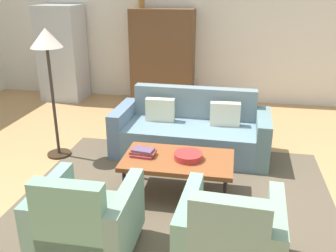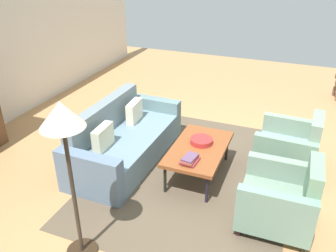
{
  "view_description": "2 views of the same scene",
  "coord_description": "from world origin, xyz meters",
  "px_view_note": "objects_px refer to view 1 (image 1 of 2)",
  "views": [
    {
      "loc": [
        0.37,
        -3.53,
        2.22
      ],
      "look_at": [
        -0.39,
        0.52,
        0.64
      ],
      "focal_mm": 39.57,
      "sensor_mm": 36.0,
      "label": 1
    },
    {
      "loc": [
        -4.11,
        -1.04,
        2.86
      ],
      "look_at": [
        -0.07,
        0.56,
        0.62
      ],
      "focal_mm": 37.27,
      "sensor_mm": 36.0,
      "label": 2
    }
  ],
  "objects_px": {
    "couch": "(191,132)",
    "refrigerator": "(63,53)",
    "book_stack": "(143,152)",
    "cabinet": "(163,57)",
    "floor_lamp": "(47,50)",
    "armchair_left": "(85,224)",
    "fruit_bowl": "(188,156)",
    "armchair_right": "(229,241)",
    "coffee_table": "(178,161)"
  },
  "relations": [
    {
      "from": "armchair_right",
      "to": "cabinet",
      "type": "distance_m",
      "value": 4.85
    },
    {
      "from": "armchair_left",
      "to": "refrigerator",
      "type": "bearing_deg",
      "value": 116.37
    },
    {
      "from": "refrigerator",
      "to": "floor_lamp",
      "type": "relative_size",
      "value": 1.08
    },
    {
      "from": "armchair_right",
      "to": "cabinet",
      "type": "bearing_deg",
      "value": 110.59
    },
    {
      "from": "coffee_table",
      "to": "refrigerator",
      "type": "distance_m",
      "value": 4.42
    },
    {
      "from": "couch",
      "to": "armchair_left",
      "type": "distance_m",
      "value": 2.43
    },
    {
      "from": "fruit_bowl",
      "to": "armchair_right",
      "type": "bearing_deg",
      "value": -67.51
    },
    {
      "from": "couch",
      "to": "book_stack",
      "type": "bearing_deg",
      "value": 72.95
    },
    {
      "from": "book_stack",
      "to": "floor_lamp",
      "type": "height_order",
      "value": "floor_lamp"
    },
    {
      "from": "couch",
      "to": "cabinet",
      "type": "relative_size",
      "value": 1.18
    },
    {
      "from": "cabinet",
      "to": "armchair_left",
      "type": "bearing_deg",
      "value": -86.82
    },
    {
      "from": "couch",
      "to": "refrigerator",
      "type": "xyz_separation_m",
      "value": [
        -2.88,
        2.13,
        0.64
      ]
    },
    {
      "from": "fruit_bowl",
      "to": "cabinet",
      "type": "relative_size",
      "value": 0.17
    },
    {
      "from": "armchair_left",
      "to": "refrigerator",
      "type": "height_order",
      "value": "refrigerator"
    },
    {
      "from": "armchair_right",
      "to": "refrigerator",
      "type": "distance_m",
      "value": 5.7
    },
    {
      "from": "floor_lamp",
      "to": "fruit_bowl",
      "type": "bearing_deg",
      "value": -20.62
    },
    {
      "from": "book_stack",
      "to": "cabinet",
      "type": "bearing_deg",
      "value": 97.72
    },
    {
      "from": "fruit_bowl",
      "to": "cabinet",
      "type": "height_order",
      "value": "cabinet"
    },
    {
      "from": "cabinet",
      "to": "refrigerator",
      "type": "relative_size",
      "value": 0.97
    },
    {
      "from": "fruit_bowl",
      "to": "book_stack",
      "type": "relative_size",
      "value": 1.08
    },
    {
      "from": "floor_lamp",
      "to": "book_stack",
      "type": "bearing_deg",
      "value": -27.14
    },
    {
      "from": "couch",
      "to": "armchair_left",
      "type": "height_order",
      "value": "armchair_left"
    },
    {
      "from": "coffee_table",
      "to": "armchair_left",
      "type": "height_order",
      "value": "armchair_left"
    },
    {
      "from": "armchair_left",
      "to": "coffee_table",
      "type": "bearing_deg",
      "value": 62.26
    },
    {
      "from": "armchair_left",
      "to": "armchair_right",
      "type": "height_order",
      "value": "same"
    },
    {
      "from": "fruit_bowl",
      "to": "book_stack",
      "type": "bearing_deg",
      "value": -179.98
    },
    {
      "from": "couch",
      "to": "coffee_table",
      "type": "distance_m",
      "value": 1.19
    },
    {
      "from": "armchair_right",
      "to": "fruit_bowl",
      "type": "xyz_separation_m",
      "value": [
        -0.48,
        1.17,
        0.14
      ]
    },
    {
      "from": "floor_lamp",
      "to": "armchair_left",
      "type": "bearing_deg",
      "value": -57.82
    },
    {
      "from": "floor_lamp",
      "to": "couch",
      "type": "bearing_deg",
      "value": 14.86
    },
    {
      "from": "coffee_table",
      "to": "cabinet",
      "type": "xyz_separation_m",
      "value": [
        -0.85,
        3.42,
        0.49
      ]
    },
    {
      "from": "coffee_table",
      "to": "cabinet",
      "type": "relative_size",
      "value": 0.67
    },
    {
      "from": "refrigerator",
      "to": "couch",
      "type": "bearing_deg",
      "value": -36.54
    },
    {
      "from": "coffee_table",
      "to": "book_stack",
      "type": "bearing_deg",
      "value": -179.97
    },
    {
      "from": "cabinet",
      "to": "coffee_table",
      "type": "bearing_deg",
      "value": -75.99
    },
    {
      "from": "couch",
      "to": "armchair_right",
      "type": "bearing_deg",
      "value": 105.41
    },
    {
      "from": "coffee_table",
      "to": "floor_lamp",
      "type": "distance_m",
      "value": 2.18
    },
    {
      "from": "fruit_bowl",
      "to": "refrigerator",
      "type": "bearing_deg",
      "value": 132.02
    },
    {
      "from": "couch",
      "to": "refrigerator",
      "type": "distance_m",
      "value": 3.64
    },
    {
      "from": "book_stack",
      "to": "refrigerator",
      "type": "relative_size",
      "value": 0.15
    },
    {
      "from": "coffee_table",
      "to": "fruit_bowl",
      "type": "xyz_separation_m",
      "value": [
        0.11,
        -0.0,
        0.07
      ]
    },
    {
      "from": "coffee_table",
      "to": "refrigerator",
      "type": "bearing_deg",
      "value": 130.91
    },
    {
      "from": "couch",
      "to": "cabinet",
      "type": "xyz_separation_m",
      "value": [
        -0.86,
        2.24,
        0.61
      ]
    },
    {
      "from": "cabinet",
      "to": "couch",
      "type": "bearing_deg",
      "value": -69.07
    },
    {
      "from": "armchair_right",
      "to": "cabinet",
      "type": "relative_size",
      "value": 0.49
    },
    {
      "from": "book_stack",
      "to": "refrigerator",
      "type": "bearing_deg",
      "value": 126.84
    },
    {
      "from": "armchair_left",
      "to": "cabinet",
      "type": "height_order",
      "value": "cabinet"
    },
    {
      "from": "armchair_left",
      "to": "refrigerator",
      "type": "xyz_separation_m",
      "value": [
        -2.28,
        4.49,
        0.58
      ]
    },
    {
      "from": "cabinet",
      "to": "fruit_bowl",
      "type": "bearing_deg",
      "value": -74.22
    },
    {
      "from": "armchair_left",
      "to": "refrigerator",
      "type": "distance_m",
      "value": 5.07
    }
  ]
}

